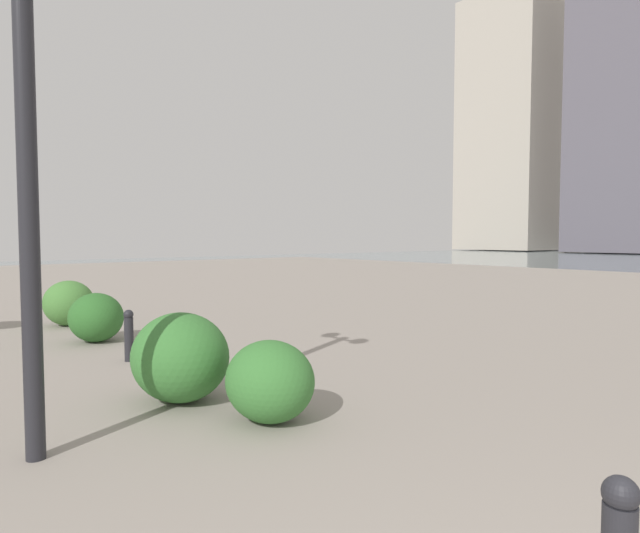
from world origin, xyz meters
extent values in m
cube|color=#B2A899|center=(40.16, -67.13, 16.87)|extent=(11.34, 14.03, 33.74)
cylinder|color=#232328|center=(4.50, 0.61, 2.09)|extent=(0.14, 0.14, 4.19)
sphere|color=#232328|center=(0.89, -0.59, 0.74)|extent=(0.13, 0.13, 0.13)
cylinder|color=#232328|center=(7.22, -1.05, 0.30)|extent=(0.12, 0.12, 0.59)
sphere|color=#232328|center=(7.22, -1.05, 0.63)|extent=(0.13, 0.13, 0.13)
ellipsoid|color=#387533|center=(4.07, -1.21, 0.37)|extent=(0.87, 0.78, 0.74)
ellipsoid|color=#477F38|center=(10.84, -1.20, 0.43)|extent=(1.00, 0.90, 0.85)
ellipsoid|color=#387533|center=(5.14, -0.84, 0.45)|extent=(1.06, 0.96, 0.90)
ellipsoid|color=#2D6628|center=(8.87, -1.12, 0.39)|extent=(0.92, 0.83, 0.78)
camera|label=1|loc=(0.14, 1.43, 1.67)|focal=29.71mm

